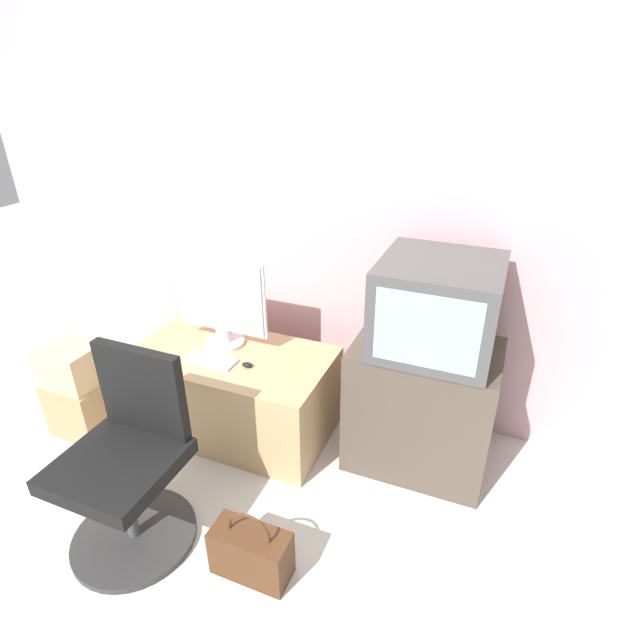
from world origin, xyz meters
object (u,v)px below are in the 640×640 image
office_chair (129,467)px  cardboard_box_lower (83,406)px  keyboard (211,360)px  main_monitor (221,303)px  crt_tv (437,306)px  mouse (247,365)px  handbag (251,552)px

office_chair → cardboard_box_lower: (-0.78, 0.46, -0.22)m
cardboard_box_lower → keyboard: bearing=18.3°
main_monitor → crt_tv: crt_tv is taller
keyboard → mouse: 0.21m
keyboard → handbag: size_ratio=0.84×
office_chair → cardboard_box_lower: bearing=149.6°
mouse → crt_tv: 1.02m
crt_tv → handbag: crt_tv is taller
crt_tv → handbag: size_ratio=1.62×
main_monitor → office_chair: main_monitor is taller
main_monitor → handbag: size_ratio=1.62×
office_chair → handbag: bearing=0.3°
mouse → cardboard_box_lower: bearing=-164.1°
keyboard → cardboard_box_lower: (-0.74, -0.25, -0.34)m
mouse → main_monitor: bearing=144.7°
keyboard → office_chair: bearing=-87.2°
office_chair → handbag: (0.57, 0.00, -0.26)m
mouse → handbag: (0.40, -0.73, -0.39)m
office_chair → crt_tv: bearing=41.4°
mouse → office_chair: (-0.18, -0.73, -0.13)m
main_monitor → office_chair: (0.06, -0.90, -0.37)m
crt_tv → office_chair: bearing=-138.6°
crt_tv → office_chair: crt_tv is taller
office_chair → cardboard_box_lower: size_ratio=2.74×
cardboard_box_lower → handbag: (1.35, -0.45, -0.04)m
main_monitor → crt_tv: bearing=2.8°
crt_tv → office_chair: 1.54m
mouse → crt_tv: size_ratio=0.11×
main_monitor → mouse: (0.24, -0.17, -0.24)m
keyboard → office_chair: (0.03, -0.70, -0.12)m
cardboard_box_lower → mouse: bearing=15.9°
office_chair → cardboard_box_lower: office_chair is taller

